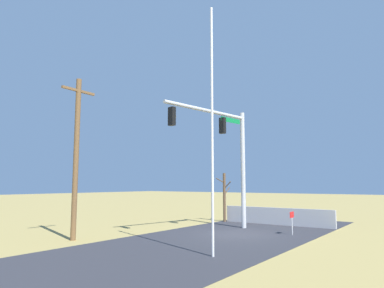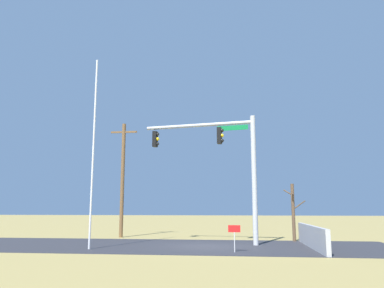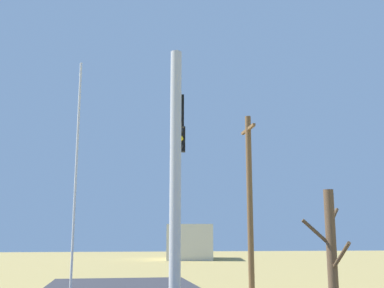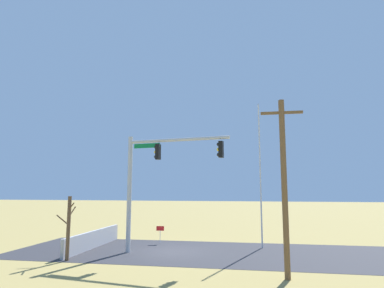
% 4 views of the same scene
% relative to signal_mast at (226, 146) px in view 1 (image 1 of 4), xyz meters
% --- Properties ---
extents(ground_plane, '(160.00, 160.00, 0.00)m').
position_rel_signal_mast_xyz_m(ground_plane, '(-1.00, -1.09, -4.98)').
color(ground_plane, '#9E894C').
extents(road_surface, '(28.00, 8.00, 0.01)m').
position_rel_signal_mast_xyz_m(road_surface, '(-5.00, -1.09, -4.98)').
color(road_surface, '#2D2D33').
rests_on(road_surface, ground_plane).
extents(sidewalk_corner, '(6.00, 6.00, 0.01)m').
position_rel_signal_mast_xyz_m(sidewalk_corner, '(2.62, -0.27, -4.98)').
color(sidewalk_corner, '#B7B5AD').
rests_on(sidewalk_corner, ground_plane).
extents(retaining_fence, '(0.20, 7.49, 1.12)m').
position_rel_signal_mast_xyz_m(retaining_fence, '(4.40, -1.27, -4.42)').
color(retaining_fence, '#A8A8AD').
rests_on(retaining_fence, ground_plane).
extents(signal_mast, '(6.56, 1.31, 7.20)m').
position_rel_signal_mast_xyz_m(signal_mast, '(0.00, 0.00, 0.00)').
color(signal_mast, '#B2B5BA').
rests_on(signal_mast, ground_plane).
extents(flagpole, '(0.10, 0.10, 9.80)m').
position_rel_signal_mast_xyz_m(flagpole, '(-6.60, -3.23, -0.08)').
color(flagpole, silver).
rests_on(flagpole, ground_plane).
extents(utility_pole, '(1.90, 0.26, 7.98)m').
position_rel_signal_mast_xyz_m(utility_pole, '(-7.37, 4.25, -0.83)').
color(utility_pole, brown).
rests_on(utility_pole, ground_plane).
extents(bare_tree, '(1.27, 1.02, 3.48)m').
position_rel_signal_mast_xyz_m(bare_tree, '(4.05, 2.53, -3.18)').
color(bare_tree, brown).
rests_on(bare_tree, ground_plane).
extents(open_sign, '(0.56, 0.04, 1.22)m').
position_rel_signal_mast_xyz_m(open_sign, '(0.52, -3.70, -4.08)').
color(open_sign, silver).
rests_on(open_sign, ground_plane).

